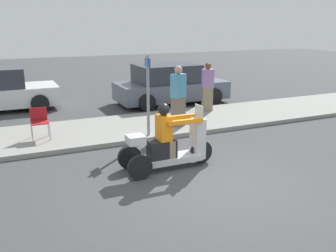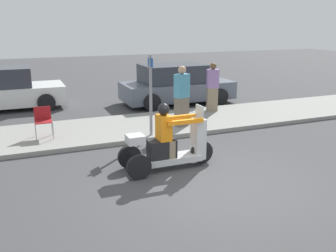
# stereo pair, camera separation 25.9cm
# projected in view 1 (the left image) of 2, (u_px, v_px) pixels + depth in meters

# --- Properties ---
(ground_plane) EXTENTS (60.00, 60.00, 0.00)m
(ground_plane) POSITION_uv_depth(u_px,v_px,m) (216.00, 186.00, 7.45)
(ground_plane) COLOR #424244
(sidewalk_strip) EXTENTS (28.00, 2.80, 0.12)m
(sidewalk_strip) POSITION_uv_depth(u_px,v_px,m) (137.00, 126.00, 11.47)
(sidewalk_strip) COLOR gray
(sidewalk_strip) RESTS_ON ground
(motorcycle_trike) EXTENTS (2.16, 0.76, 1.49)m
(motorcycle_trike) POSITION_uv_depth(u_px,v_px,m) (169.00, 145.00, 8.23)
(motorcycle_trike) COLOR black
(motorcycle_trike) RESTS_ON ground
(spectator_far_back) EXTENTS (0.45, 0.34, 1.68)m
(spectator_far_back) POSITION_uv_depth(u_px,v_px,m) (207.00, 88.00, 13.08)
(spectator_far_back) COLOR gray
(spectator_far_back) RESTS_ON sidewalk_strip
(spectator_by_tree) EXTENTS (0.49, 0.39, 1.80)m
(spectator_by_tree) POSITION_uv_depth(u_px,v_px,m) (178.00, 97.00, 11.11)
(spectator_by_tree) COLOR #726656
(spectator_by_tree) RESTS_ON sidewalk_strip
(folding_chair_set_back) EXTENTS (0.48, 0.48, 0.82)m
(folding_chair_set_back) POSITION_uv_depth(u_px,v_px,m) (39.00, 120.00, 10.02)
(folding_chair_set_back) COLOR #A5A8AD
(folding_chair_set_back) RESTS_ON sidewalk_strip
(parked_car_lot_left) EXTENTS (4.38, 2.09, 1.55)m
(parked_car_lot_left) POSITION_uv_depth(u_px,v_px,m) (170.00, 85.00, 14.87)
(parked_car_lot_left) COLOR slate
(parked_car_lot_left) RESTS_ON ground
(street_sign) EXTENTS (0.08, 0.36, 2.20)m
(street_sign) POSITION_uv_depth(u_px,v_px,m) (148.00, 92.00, 10.09)
(street_sign) COLOR gray
(street_sign) RESTS_ON sidewalk_strip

